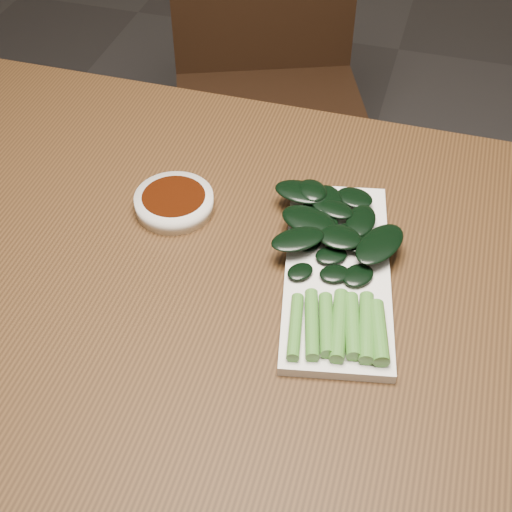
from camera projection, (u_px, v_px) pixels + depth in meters
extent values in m
cube|color=#3F2712|center=(261.00, 289.00, 0.95)|extent=(1.40, 0.80, 0.04)
cylinder|color=#3F2712|center=(24.00, 231.00, 1.57)|extent=(0.05, 0.05, 0.71)
cube|color=black|center=(272.00, 119.00, 1.74)|extent=(0.59, 0.59, 0.04)
cylinder|color=black|center=(199.00, 246.00, 1.75)|extent=(0.04, 0.04, 0.41)
cylinder|color=black|center=(358.00, 236.00, 1.78)|extent=(0.04, 0.04, 0.41)
cylinder|color=black|center=(194.00, 149.00, 2.03)|extent=(0.04, 0.04, 0.41)
cylinder|color=black|center=(331.00, 141.00, 2.05)|extent=(0.04, 0.04, 0.41)
cylinder|color=white|center=(174.00, 203.00, 1.02)|extent=(0.11, 0.11, 0.03)
cylinder|color=#341104|center=(174.00, 197.00, 1.01)|extent=(0.09, 0.09, 0.00)
cube|color=white|center=(337.00, 272.00, 0.93)|extent=(0.20, 0.35, 0.01)
cylinder|color=#47882E|center=(295.00, 326.00, 0.85)|extent=(0.03, 0.10, 0.02)
cylinder|color=#47882E|center=(312.00, 324.00, 0.85)|extent=(0.04, 0.10, 0.02)
cylinder|color=#47882E|center=(326.00, 324.00, 0.85)|extent=(0.04, 0.09, 0.02)
cylinder|color=#47882E|center=(339.00, 325.00, 0.85)|extent=(0.03, 0.10, 0.02)
cylinder|color=#47882E|center=(352.00, 326.00, 0.85)|extent=(0.04, 0.09, 0.02)
cylinder|color=#47882E|center=(367.00, 327.00, 0.85)|extent=(0.03, 0.10, 0.02)
cylinder|color=#47882E|center=(379.00, 332.00, 0.84)|extent=(0.04, 0.09, 0.02)
ellipsoid|color=black|center=(326.00, 199.00, 1.00)|extent=(0.06, 0.07, 0.01)
ellipsoid|color=black|center=(350.00, 239.00, 0.95)|extent=(0.08, 0.07, 0.01)
ellipsoid|color=black|center=(335.00, 209.00, 0.99)|extent=(0.06, 0.05, 0.01)
ellipsoid|color=black|center=(322.00, 229.00, 0.96)|extent=(0.05, 0.04, 0.01)
ellipsoid|color=black|center=(339.00, 237.00, 0.95)|extent=(0.07, 0.05, 0.01)
ellipsoid|color=black|center=(361.00, 220.00, 0.97)|extent=(0.04, 0.07, 0.01)
ellipsoid|color=black|center=(302.00, 192.00, 1.01)|extent=(0.08, 0.05, 0.01)
ellipsoid|color=black|center=(309.00, 240.00, 0.96)|extent=(0.04, 0.05, 0.01)
ellipsoid|color=black|center=(298.00, 239.00, 0.94)|extent=(0.09, 0.08, 0.01)
ellipsoid|color=black|center=(345.00, 236.00, 0.96)|extent=(0.03, 0.05, 0.01)
ellipsoid|color=black|center=(309.00, 221.00, 0.97)|extent=(0.09, 0.08, 0.01)
ellipsoid|color=black|center=(380.00, 244.00, 0.93)|extent=(0.08, 0.10, 0.01)
ellipsoid|color=black|center=(355.00, 197.00, 1.01)|extent=(0.06, 0.05, 0.01)
ellipsoid|color=black|center=(315.00, 207.00, 1.00)|extent=(0.04, 0.04, 0.01)
ellipsoid|color=black|center=(312.00, 191.00, 1.01)|extent=(0.06, 0.06, 0.01)
ellipsoid|color=black|center=(320.00, 221.00, 0.97)|extent=(0.05, 0.04, 0.01)
ellipsoid|color=black|center=(335.00, 273.00, 0.91)|extent=(0.05, 0.05, 0.01)
ellipsoid|color=black|center=(331.00, 255.00, 0.94)|extent=(0.05, 0.05, 0.01)
ellipsoid|color=black|center=(300.00, 271.00, 0.92)|extent=(0.04, 0.05, 0.01)
ellipsoid|color=black|center=(358.00, 275.00, 0.91)|extent=(0.05, 0.06, 0.01)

